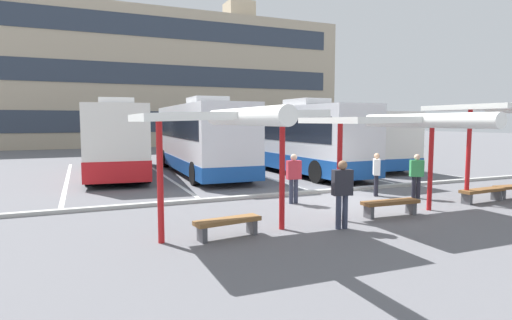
% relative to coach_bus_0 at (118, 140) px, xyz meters
% --- Properties ---
extents(ground_plane, '(160.00, 160.00, 0.00)m').
position_rel_coach_bus_0_xyz_m(ground_plane, '(6.33, -10.72, -1.74)').
color(ground_plane, slate).
extents(terminal_building, '(41.62, 11.12, 17.15)m').
position_rel_coach_bus_0_xyz_m(terminal_building, '(6.37, 26.93, 5.47)').
color(terminal_building, tan).
rests_on(terminal_building, ground).
extents(coach_bus_0, '(3.57, 10.84, 3.76)m').
position_rel_coach_bus_0_xyz_m(coach_bus_0, '(0.00, 0.00, 0.00)').
color(coach_bus_0, silver).
rests_on(coach_bus_0, ground).
extents(coach_bus_1, '(2.89, 10.76, 3.82)m').
position_rel_coach_bus_0_xyz_m(coach_bus_1, '(3.87, -1.56, 0.07)').
color(coach_bus_1, silver).
rests_on(coach_bus_1, ground).
extents(coach_bus_2, '(2.99, 11.61, 3.78)m').
position_rel_coach_bus_0_xyz_m(coach_bus_2, '(8.57, -2.53, 0.02)').
color(coach_bus_2, silver).
rests_on(coach_bus_2, ground).
extents(coach_bus_3, '(2.98, 11.56, 3.52)m').
position_rel_coach_bus_0_xyz_m(coach_bus_3, '(12.87, -0.75, -0.10)').
color(coach_bus_3, silver).
rests_on(coach_bus_3, ground).
extents(lane_stripe_0, '(0.16, 14.00, 0.01)m').
position_rel_coach_bus_0_xyz_m(lane_stripe_0, '(-2.41, -1.10, -1.74)').
color(lane_stripe_0, white).
rests_on(lane_stripe_0, ground).
extents(lane_stripe_1, '(0.16, 14.00, 0.01)m').
position_rel_coach_bus_0_xyz_m(lane_stripe_1, '(1.96, -1.10, -1.74)').
color(lane_stripe_1, white).
rests_on(lane_stripe_1, ground).
extents(lane_stripe_2, '(0.16, 14.00, 0.01)m').
position_rel_coach_bus_0_xyz_m(lane_stripe_2, '(6.33, -1.10, -1.74)').
color(lane_stripe_2, white).
rests_on(lane_stripe_2, ground).
extents(lane_stripe_3, '(0.16, 14.00, 0.01)m').
position_rel_coach_bus_0_xyz_m(lane_stripe_3, '(10.70, -1.10, -1.74)').
color(lane_stripe_3, white).
rests_on(lane_stripe_3, ground).
extents(lane_stripe_4, '(0.16, 14.00, 0.01)m').
position_rel_coach_bus_0_xyz_m(lane_stripe_4, '(15.06, -1.10, -1.74)').
color(lane_stripe_4, white).
rests_on(lane_stripe_4, ground).
extents(waiting_shelter_0, '(3.98, 4.53, 2.96)m').
position_rel_coach_bus_0_xyz_m(waiting_shelter_0, '(1.29, -13.27, 0.99)').
color(waiting_shelter_0, red).
rests_on(waiting_shelter_0, ground).
extents(bench_0, '(1.63, 0.64, 0.45)m').
position_rel_coach_bus_0_xyz_m(bench_0, '(1.29, -13.20, -1.41)').
color(bench_0, brown).
rests_on(bench_0, ground).
extents(waiting_shelter_1, '(4.25, 4.82, 2.88)m').
position_rel_coach_bus_0_xyz_m(waiting_shelter_1, '(6.25, -13.03, 0.93)').
color(waiting_shelter_1, red).
rests_on(waiting_shelter_1, ground).
extents(bench_1, '(1.77, 0.50, 0.45)m').
position_rel_coach_bus_0_xyz_m(bench_1, '(6.25, -12.94, -1.40)').
color(bench_1, brown).
rests_on(bench_1, ground).
extents(bench_2, '(1.82, 0.52, 0.45)m').
position_rel_coach_bus_0_xyz_m(bench_2, '(10.43, -12.53, -1.40)').
color(bench_2, brown).
rests_on(bench_2, ground).
extents(platform_kerb, '(44.00, 0.24, 0.12)m').
position_rel_coach_bus_0_xyz_m(platform_kerb, '(6.33, -8.89, -1.68)').
color(platform_kerb, '#ADADA8').
rests_on(platform_kerb, ground).
extents(waiting_passenger_0, '(0.50, 0.40, 1.55)m').
position_rel_coach_bus_0_xyz_m(waiting_passenger_0, '(8.95, -11.12, -0.86)').
color(waiting_passenger_0, black).
rests_on(waiting_passenger_0, ground).
extents(waiting_passenger_1, '(0.49, 0.26, 1.63)m').
position_rel_coach_bus_0_xyz_m(waiting_passenger_1, '(4.58, -10.27, -0.80)').
color(waiting_passenger_1, '#33384C').
rests_on(waiting_passenger_1, ground).
extents(waiting_passenger_2, '(0.53, 0.30, 1.72)m').
position_rel_coach_bus_0_xyz_m(waiting_passenger_2, '(4.17, -13.56, -0.74)').
color(waiting_passenger_2, '#33384C').
rests_on(waiting_passenger_2, ground).
extents(waiting_passenger_3, '(0.43, 0.49, 1.54)m').
position_rel_coach_bus_0_xyz_m(waiting_passenger_3, '(7.96, -10.21, -0.86)').
color(waiting_passenger_3, black).
rests_on(waiting_passenger_3, ground).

